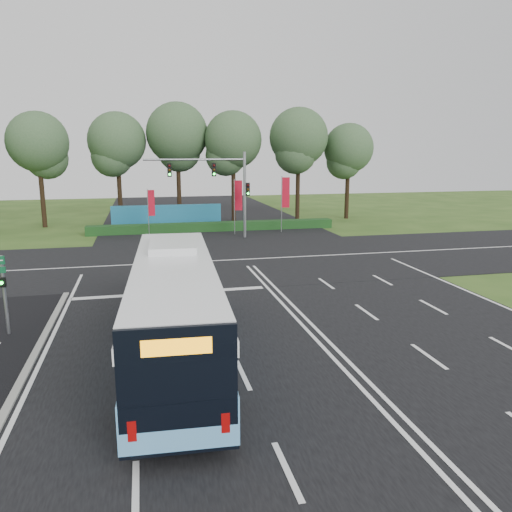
# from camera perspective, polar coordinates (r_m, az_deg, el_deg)

# --- Properties ---
(ground) EXTENTS (120.00, 120.00, 0.00)m
(ground) POSITION_cam_1_polar(r_m,az_deg,el_deg) (21.65, 4.50, -7.13)
(ground) COLOR #2F4E1A
(ground) RESTS_ON ground
(road_main) EXTENTS (20.00, 120.00, 0.04)m
(road_main) POSITION_cam_1_polar(r_m,az_deg,el_deg) (21.64, 4.50, -7.08)
(road_main) COLOR black
(road_main) RESTS_ON ground
(road_cross) EXTENTS (120.00, 14.00, 0.05)m
(road_cross) POSITION_cam_1_polar(r_m,az_deg,el_deg) (32.87, -1.72, -0.44)
(road_cross) COLOR black
(road_cross) RESTS_ON ground
(kerb_strip) EXTENTS (0.25, 18.00, 0.12)m
(kerb_strip) POSITION_cam_1_polar(r_m,az_deg,el_deg) (18.35, -24.63, -11.61)
(kerb_strip) COLOR gray
(kerb_strip) RESTS_ON ground
(city_bus) EXTENTS (3.35, 12.91, 3.67)m
(city_bus) POSITION_cam_1_polar(r_m,az_deg,el_deg) (17.20, -9.27, -5.85)
(city_bus) COLOR #65AFE9
(city_bus) RESTS_ON ground
(pedestrian_signal) EXTENTS (0.26, 0.41, 3.18)m
(pedestrian_signal) POSITION_cam_1_polar(r_m,az_deg,el_deg) (21.43, -26.83, -3.76)
(pedestrian_signal) COLOR gray
(pedestrian_signal) RESTS_ON ground
(banner_flag_left) EXTENTS (0.59, 0.14, 4.00)m
(banner_flag_left) POSITION_cam_1_polar(r_m,az_deg,el_deg) (42.35, -11.95, 5.66)
(banner_flag_left) COLOR gray
(banner_flag_left) RESTS_ON ground
(banner_flag_mid) EXTENTS (0.69, 0.19, 4.74)m
(banner_flag_mid) POSITION_cam_1_polar(r_m,az_deg,el_deg) (42.62, -2.15, 6.55)
(banner_flag_mid) COLOR gray
(banner_flag_mid) RESTS_ON ground
(banner_flag_right) EXTENTS (0.72, 0.16, 4.93)m
(banner_flag_right) POSITION_cam_1_polar(r_m,az_deg,el_deg) (43.97, 3.29, 6.86)
(banner_flag_right) COLOR gray
(banner_flag_right) RESTS_ON ground
(traffic_light_gantry) EXTENTS (8.41, 0.28, 7.00)m
(traffic_light_gantry) POSITION_cam_1_polar(r_m,az_deg,el_deg) (40.59, -3.82, 8.51)
(traffic_light_gantry) COLOR gray
(traffic_light_gantry) RESTS_ON ground
(hedge) EXTENTS (22.00, 1.20, 0.80)m
(hedge) POSITION_cam_1_polar(r_m,az_deg,el_deg) (44.94, -4.82, 3.35)
(hedge) COLOR #163B15
(hedge) RESTS_ON ground
(blue_hoarding) EXTENTS (10.00, 0.30, 2.20)m
(blue_hoarding) POSITION_cam_1_polar(r_m,az_deg,el_deg) (46.94, -10.12, 4.44)
(blue_hoarding) COLOR #1A698F
(blue_hoarding) RESTS_ON ground
(eucalyptus_row) EXTENTS (41.26, 8.42, 11.87)m
(eucalyptus_row) POSITION_cam_1_polar(r_m,az_deg,el_deg) (50.45, -8.94, 12.92)
(eucalyptus_row) COLOR black
(eucalyptus_row) RESTS_ON ground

